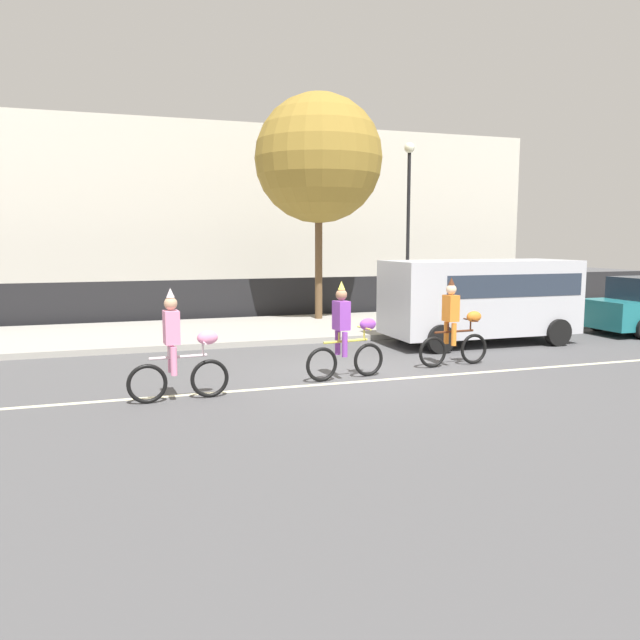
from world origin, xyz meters
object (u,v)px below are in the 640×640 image
at_px(parade_cyclist_purple, 346,336).
at_px(parade_cyclist_orange, 455,327).
at_px(street_lamp_post, 409,203).
at_px(parked_van_silver, 482,295).
at_px(parade_cyclist_pink, 179,352).

distance_m(parade_cyclist_purple, parade_cyclist_orange, 2.71).
relative_size(parade_cyclist_purple, street_lamp_post, 0.33).
xyz_separation_m(parade_cyclist_orange, street_lamp_post, (2.85, 8.10, 3.15)).
distance_m(parade_cyclist_orange, parked_van_silver, 3.30).
xyz_separation_m(parade_cyclist_purple, parked_van_silver, (4.89, 2.87, 0.44)).
bearing_deg(parked_van_silver, street_lamp_post, 83.69).
xyz_separation_m(parade_cyclist_purple, parade_cyclist_orange, (2.67, 0.47, 0.00)).
bearing_deg(parked_van_silver, parade_cyclist_pink, -156.56).
distance_m(parade_cyclist_pink, parked_van_silver, 8.90).
bearing_deg(street_lamp_post, parade_cyclist_pink, -133.59).
bearing_deg(parade_cyclist_purple, parade_cyclist_pink, -168.51).
bearing_deg(parade_cyclist_purple, street_lamp_post, 57.20).
bearing_deg(parade_cyclist_pink, street_lamp_post, 46.41).
height_order(parade_cyclist_orange, street_lamp_post, street_lamp_post).
height_order(parade_cyclist_orange, parked_van_silver, parked_van_silver).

